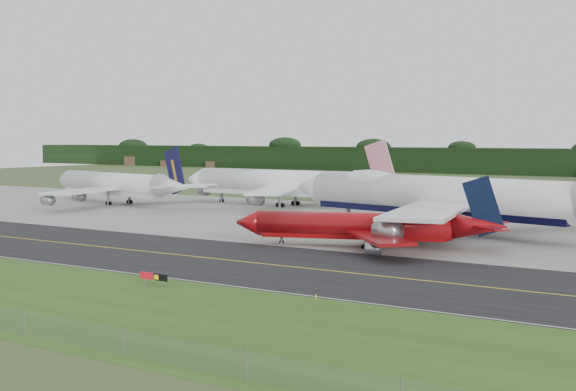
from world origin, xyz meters
The scene contains 13 objects.
ground centered at (0.00, 0.00, 0.00)m, with size 600.00×600.00×0.00m, color #304621.
grass_verge centered at (0.00, -35.00, 0.01)m, with size 400.00×30.00×0.01m, color #295017.
taxiway centered at (0.00, -4.00, 0.01)m, with size 400.00×32.00×0.02m, color black.
apron centered at (0.00, 51.00, 0.01)m, with size 400.00×78.00×0.01m, color gray.
taxiway_centreline centered at (0.00, -4.00, 0.03)m, with size 400.00×0.40×0.00m, color gold.
taxiway_edge_line centered at (0.00, -19.50, 0.03)m, with size 400.00×0.25×0.00m, color silver.
jet_ba_747 centered at (21.42, 41.88, 6.59)m, with size 76.41×62.27×19.36m.
jet_red_737 centered at (17.24, 18.69, 3.20)m, with size 41.66×33.02×11.57m.
jet_navy_gold centered at (-73.05, 54.88, 4.98)m, with size 58.39×50.04×15.17m.
jet_star_tail centered at (-33.87, 73.87, 5.60)m, with size 63.42×53.29×16.79m.
taxiway_sign centered at (11.12, -24.00, 1.00)m, with size 4.28×0.29×1.42m.
edge_marker_center centered at (6.98, -20.50, 0.25)m, with size 0.16×0.16×0.50m, color yellow.
edge_marker_right centered at (31.24, -20.50, 0.25)m, with size 0.16×0.16×0.50m, color yellow.
Camera 1 is at (74.86, -93.29, 17.37)m, focal length 50.00 mm.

